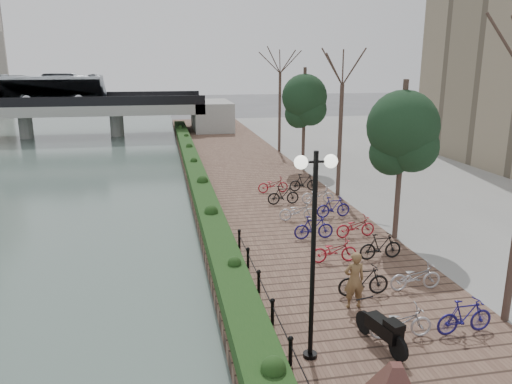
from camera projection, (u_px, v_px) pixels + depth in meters
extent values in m
cube|color=brown|center=(261.00, 196.00, 28.36)|extent=(8.00, 75.00, 0.50)
cube|color=gray|center=(511.00, 183.00, 31.25)|extent=(24.00, 75.00, 0.50)
cube|color=#193914|center=(198.00, 179.00, 29.98)|extent=(1.10, 56.00, 0.60)
cylinder|color=black|center=(290.00, 352.00, 12.06)|extent=(0.10, 0.10, 0.70)
cylinder|color=black|center=(272.00, 313.00, 13.96)|extent=(0.10, 0.10, 0.70)
cylinder|color=black|center=(259.00, 283.00, 15.86)|extent=(0.10, 0.10, 0.70)
cylinder|color=black|center=(248.00, 259.00, 17.76)|extent=(0.10, 0.10, 0.70)
cylinder|color=black|center=(239.00, 240.00, 19.66)|extent=(0.10, 0.10, 0.70)
cylinder|color=black|center=(313.00, 259.00, 11.83)|extent=(0.12, 0.12, 5.22)
cylinder|color=black|center=(316.00, 162.00, 11.23)|extent=(0.70, 0.06, 0.06)
sphere|color=white|center=(301.00, 162.00, 11.17)|extent=(0.32, 0.32, 0.32)
sphere|color=white|center=(331.00, 161.00, 11.30)|extent=(0.32, 0.32, 0.32)
imported|color=brown|center=(354.00, 280.00, 14.79)|extent=(0.65, 0.43, 1.77)
imported|color=#B5B4B9|center=(401.00, 322.00, 13.26)|extent=(0.60, 1.71, 0.90)
imported|color=black|center=(363.00, 280.00, 15.72)|extent=(0.47, 1.66, 1.00)
imported|color=maroon|center=(335.00, 251.00, 18.20)|extent=(0.60, 1.71, 0.90)
imported|color=navy|center=(314.00, 227.00, 20.66)|extent=(0.47, 1.66, 1.00)
imported|color=#B5B4B9|center=(297.00, 211.00, 23.14)|extent=(0.60, 1.71, 0.90)
imported|color=black|center=(284.00, 195.00, 25.60)|extent=(0.47, 1.66, 1.00)
imported|color=maroon|center=(273.00, 184.00, 28.08)|extent=(0.60, 1.72, 0.90)
imported|color=navy|center=(462.00, 314.00, 13.57)|extent=(0.47, 1.66, 1.00)
imported|color=#B5B4B9|center=(415.00, 277.00, 16.05)|extent=(0.60, 1.71, 0.90)
imported|color=black|center=(381.00, 247.00, 18.51)|extent=(0.47, 1.66, 1.00)
imported|color=maroon|center=(355.00, 226.00, 20.99)|extent=(0.60, 1.71, 0.90)
imported|color=navy|center=(334.00, 208.00, 23.45)|extent=(0.47, 1.66, 1.00)
imported|color=#B5B4B9|center=(317.00, 195.00, 25.93)|extent=(0.60, 1.71, 0.90)
imported|color=black|center=(303.00, 182.00, 28.39)|extent=(0.47, 1.66, 1.00)
cube|color=gray|center=(24.00, 109.00, 50.36)|extent=(36.00, 8.00, 1.00)
cube|color=black|center=(12.00, 102.00, 46.41)|extent=(36.00, 0.15, 0.90)
cube|color=black|center=(32.00, 97.00, 53.82)|extent=(36.00, 0.15, 0.90)
cylinder|color=gray|center=(26.00, 126.00, 50.80)|extent=(1.40, 1.40, 2.50)
cylinder|color=gray|center=(117.00, 124.00, 52.43)|extent=(1.40, 1.40, 2.50)
imported|color=white|center=(50.00, 89.00, 50.34)|extent=(2.52, 10.77, 3.00)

